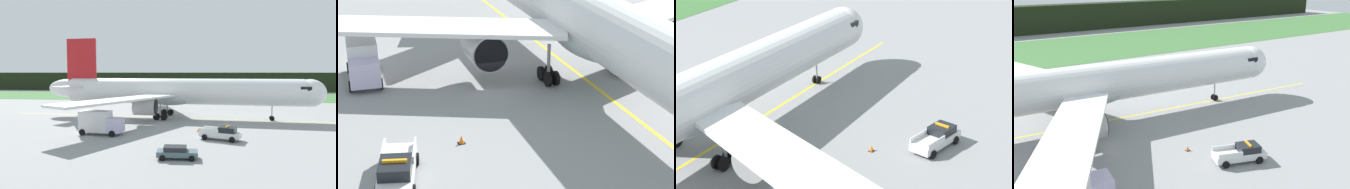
# 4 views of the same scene
# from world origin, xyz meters

# --- Properties ---
(ground) EXTENTS (320.00, 320.00, 0.00)m
(ground) POSITION_xyz_m (0.00, 0.00, 0.00)
(ground) COLOR gray
(taxiway_centerline_main) EXTENTS (71.95, 5.22, 0.01)m
(taxiway_centerline_main) POSITION_xyz_m (3.79, 7.94, 0.00)
(taxiway_centerline_main) COLOR yellow
(taxiway_centerline_main) RESTS_ON ground
(airliner) EXTENTS (54.47, 49.96, 15.82)m
(airliner) POSITION_xyz_m (2.96, 7.99, 5.09)
(airliner) COLOR silver
(airliner) RESTS_ON ground
(ops_pickup_truck) EXTENTS (5.71, 3.54, 1.94)m
(ops_pickup_truck) POSITION_xyz_m (10.85, -10.22, 0.90)
(ops_pickup_truck) COLOR silver
(ops_pickup_truck) RESTS_ON ground
(catering_truck) EXTENTS (6.42, 3.33, 3.55)m
(catering_truck) POSITION_xyz_m (-6.26, -8.94, 1.78)
(catering_truck) COLOR silver
(catering_truck) RESTS_ON ground
(apron_cone) EXTENTS (0.46, 0.46, 0.59)m
(apron_cone) POSITION_xyz_m (7.68, -5.22, 0.28)
(apron_cone) COLOR black
(apron_cone) RESTS_ON ground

